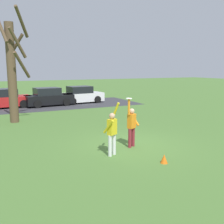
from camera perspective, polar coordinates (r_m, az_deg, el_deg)
The scene contains 10 objects.
ground_plane at distance 11.55m, azimuth 4.15°, elevation -7.11°, with size 120.00×120.00×0.00m, color #4C7533.
person_catcher at distance 11.00m, azimuth 4.31°, elevation -2.68°, with size 0.58×0.51×2.08m.
person_defender at distance 9.91m, azimuth 0.01°, elevation -4.04°, with size 0.64×0.60×2.04m.
frisbee_disc at distance 10.63m, azimuth 3.72°, elevation 2.97°, with size 0.25×0.25×0.02m, color white.
parked_car_red at distance 23.63m, azimuth -22.34°, elevation 2.62°, with size 4.25×2.33×1.59m.
parked_car_black at distance 23.70m, azimuth -13.67°, elevation 3.09°, with size 4.25×2.33×1.59m.
parked_car_white at distance 25.09m, azimuth -6.81°, elevation 3.65°, with size 4.25×2.33×1.59m.
parking_strip at distance 23.98m, azimuth -13.62°, elevation 1.43°, with size 16.18×6.40×0.01m, color #38383D.
bare_tree_tall at distance 16.89m, azimuth -20.87°, elevation 8.88°, with size 1.86×2.01×6.73m.
field_cone_orange at distance 9.52m, azimuth 11.30°, elevation -9.96°, with size 0.26×0.26×0.32m, color orange.
Camera 1 is at (-5.59, -9.54, 3.33)m, focal length 41.94 mm.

